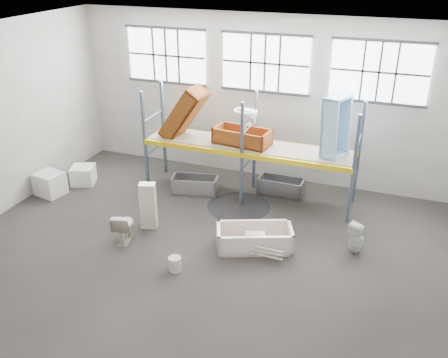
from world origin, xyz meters
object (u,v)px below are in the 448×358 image
at_px(bathtub_beige, 254,238).
at_px(steel_tub_left, 195,185).
at_px(toilet_beige, 124,226).
at_px(toilet_white, 356,238).
at_px(carton_near, 50,184).
at_px(bucket, 175,264).
at_px(blue_tub_upright, 336,127).
at_px(steel_tub_right, 281,186).
at_px(cistern_tall, 148,206).
at_px(rust_tub_flat, 242,136).

distance_m(bathtub_beige, steel_tub_left, 3.38).
xyz_separation_m(toilet_beige, toilet_white, (5.48, 1.44, 0.00)).
bearing_deg(carton_near, bucket, -22.85).
bearing_deg(blue_tub_upright, steel_tub_right, 165.06).
height_order(steel_tub_left, blue_tub_upright, blue_tub_upright).
relative_size(cistern_tall, carton_near, 1.61).
bearing_deg(toilet_white, toilet_beige, -60.17).
height_order(toilet_beige, steel_tub_right, toilet_beige).
bearing_deg(toilet_white, steel_tub_right, -119.39).
distance_m(blue_tub_upright, bucket, 5.48).
bearing_deg(toilet_beige, steel_tub_right, -142.01).
relative_size(cistern_tall, blue_tub_upright, 0.76).
relative_size(bathtub_beige, toilet_beige, 2.30).
relative_size(toilet_beige, bucket, 2.33).
bearing_deg(bucket, cistern_tall, 134.17).
xyz_separation_m(cistern_tall, blue_tub_upright, (4.20, 2.69, 1.77)).
distance_m(steel_tub_right, rust_tub_flat, 1.97).
distance_m(toilet_white, steel_tub_right, 3.45).
height_order(steel_tub_left, carton_near, carton_near).
distance_m(toilet_white, blue_tub_upright, 3.01).
xyz_separation_m(steel_tub_left, steel_tub_right, (2.42, 0.81, -0.00)).
xyz_separation_m(steel_tub_left, blue_tub_upright, (3.89, 0.42, 2.15)).
distance_m(bathtub_beige, rust_tub_flat, 3.27).
relative_size(cistern_tall, steel_tub_left, 0.93).
relative_size(toilet_beige, cistern_tall, 0.63).
relative_size(cistern_tall, rust_tub_flat, 0.79).
relative_size(toilet_white, carton_near, 1.02).
bearing_deg(steel_tub_left, rust_tub_flat, 16.12).
bearing_deg(rust_tub_flat, blue_tub_upright, 0.89).
distance_m(toilet_white, rust_tub_flat, 4.31).
distance_m(toilet_beige, steel_tub_left, 3.10).
bearing_deg(toilet_white, blue_tub_upright, -138.74).
bearing_deg(toilet_white, bucket, -44.93).
bearing_deg(blue_tub_upright, bucket, -123.35).
relative_size(toilet_beige, blue_tub_upright, 0.48).
xyz_separation_m(cistern_tall, toilet_white, (5.20, 0.66, -0.23)).
height_order(steel_tub_left, rust_tub_flat, rust_tub_flat).
bearing_deg(cistern_tall, carton_near, 153.55).
distance_m(bathtub_beige, blue_tub_upright, 3.65).
bearing_deg(toilet_white, cistern_tall, -67.60).
relative_size(bathtub_beige, blue_tub_upright, 1.10).
bearing_deg(steel_tub_right, steel_tub_left, -161.44).
height_order(steel_tub_right, blue_tub_upright, blue_tub_upright).
bearing_deg(bucket, toilet_beige, 157.45).
relative_size(steel_tub_right, bucket, 3.90).
relative_size(toilet_beige, steel_tub_right, 0.60).
relative_size(toilet_beige, toilet_white, 1.00).
xyz_separation_m(blue_tub_upright, bucket, (-2.75, -4.18, -2.23)).
bearing_deg(bucket, blue_tub_upright, 56.65).
height_order(toilet_white, bucket, toilet_white).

